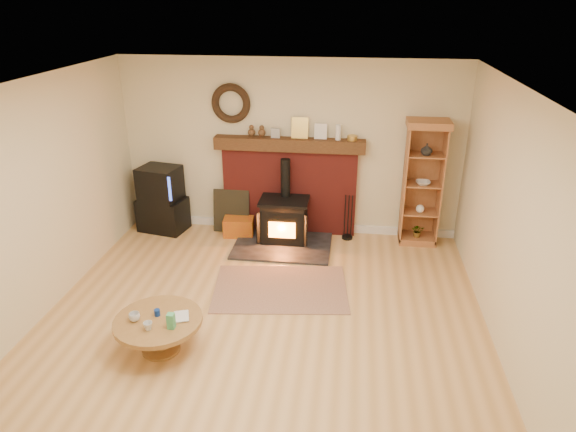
# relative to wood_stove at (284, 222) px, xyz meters

# --- Properties ---
(ground) EXTENTS (5.50, 5.50, 0.00)m
(ground) POSITION_rel_wood_stove_xyz_m (0.03, -2.27, -0.32)
(ground) COLOR tan
(ground) RESTS_ON ground
(room_shell) EXTENTS (5.02, 5.52, 2.61)m
(room_shell) POSITION_rel_wood_stove_xyz_m (0.01, -2.17, 1.40)
(room_shell) COLOR beige
(room_shell) RESTS_ON ground
(chimney_breast) EXTENTS (2.20, 0.22, 1.78)m
(chimney_breast) POSITION_rel_wood_stove_xyz_m (0.03, 0.40, 0.48)
(chimney_breast) COLOR maroon
(chimney_breast) RESTS_ON ground
(wood_stove) EXTENTS (1.40, 1.00, 1.22)m
(wood_stove) POSITION_rel_wood_stove_xyz_m (0.00, 0.00, 0.00)
(wood_stove) COLOR black
(wood_stove) RESTS_ON ground
(area_rug) EXTENTS (1.77, 1.32, 0.01)m
(area_rug) POSITION_rel_wood_stove_xyz_m (0.14, -1.32, -0.31)
(area_rug) COLOR brown
(area_rug) RESTS_ON ground
(tv_unit) EXTENTS (0.77, 0.61, 1.02)m
(tv_unit) POSITION_rel_wood_stove_xyz_m (-1.92, 0.20, 0.17)
(tv_unit) COLOR black
(tv_unit) RESTS_ON ground
(curio_cabinet) EXTENTS (0.59, 0.42, 1.83)m
(curio_cabinet) POSITION_rel_wood_stove_xyz_m (1.95, 0.28, 0.60)
(curio_cabinet) COLOR #955930
(curio_cabinet) RESTS_ON ground
(firelog_box) EXTENTS (0.47, 0.32, 0.28)m
(firelog_box) POSITION_rel_wood_stove_xyz_m (-0.71, 0.13, -0.18)
(firelog_box) COLOR #C0930E
(firelog_box) RESTS_ON ground
(leaning_painting) EXTENTS (0.55, 0.15, 0.66)m
(leaning_painting) POSITION_rel_wood_stove_xyz_m (-0.85, 0.28, 0.01)
(leaning_painting) COLOR black
(leaning_painting) RESTS_ON ground
(fire_tools) EXTENTS (0.16, 0.16, 0.70)m
(fire_tools) POSITION_rel_wood_stove_xyz_m (0.93, 0.23, -0.19)
(fire_tools) COLOR black
(fire_tools) RESTS_ON ground
(coffee_table) EXTENTS (0.89, 0.89, 0.54)m
(coffee_table) POSITION_rel_wood_stove_xyz_m (-0.92, -2.67, -0.01)
(coffee_table) COLOR brown
(coffee_table) RESTS_ON ground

